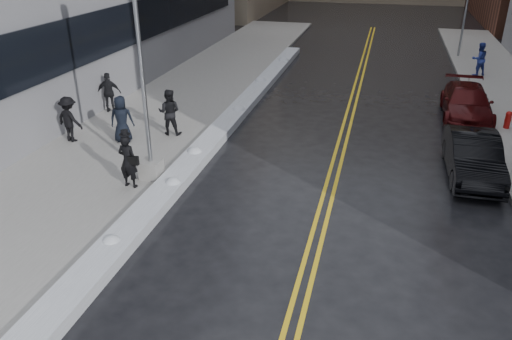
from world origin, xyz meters
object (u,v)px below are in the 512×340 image
Objects in this scene: pedestrian_c at (122,119)px; pedestrian_b at (169,112)px; pedestrian_fedora at (128,161)px; pedestrian_e at (69,119)px; car_black at (473,156)px; pedestrian_d at (109,92)px; traffic_signal at (467,5)px; pedestrian_east at (479,59)px; lamppost at (145,109)px; car_maroon at (467,103)px; fire_hydrant at (508,119)px.

pedestrian_b is at bearing -157.47° from pedestrian_c.
pedestrian_fedora is 0.99× the size of pedestrian_e.
pedestrian_b reaches higher than pedestrian_e.
pedestrian_e is 14.74m from car_black.
pedestrian_c reaches higher than pedestrian_d.
car_black is (-1.50, -18.92, -2.67)m from traffic_signal.
pedestrian_east is 0.42× the size of car_black.
pedestrian_c is 0.41× the size of car_black.
lamppost is 4.12× the size of pedestrian_b.
pedestrian_d is at bearing -166.08° from car_maroon.
car_maroon is at bearing 54.32° from pedestrian_east.
pedestrian_e is (-3.42, -1.65, -0.04)m from pedestrian_b.
pedestrian_d is at bearing 8.43° from pedestrian_east.
pedestrian_b is 12.98m from car_maroon.
pedestrian_fedora is 11.35m from car_black.
pedestrian_b is at bearing -162.75° from fire_hydrant.
pedestrian_east reaches higher than car_maroon.
traffic_signal is at bearing 92.05° from fire_hydrant.
pedestrian_d is 0.36× the size of car_maroon.
car_black is at bearing -94.54° from traffic_signal.
pedestrian_b reaches higher than car_black.
traffic_signal is at bearing 84.50° from car_black.
car_black is at bearing -162.49° from pedestrian_e.
car_black is (11.29, -0.79, -0.35)m from pedestrian_b.
traffic_signal reaches higher than pedestrian_b.
pedestrian_c reaches higher than car_maroon.
lamppost is 10.45× the size of fire_hydrant.
pedestrian_e is at bearing -30.65° from pedestrian_fedora.
pedestrian_east is at bearing 90.12° from fire_hydrant.
pedestrian_d is (-4.74, 5.83, -1.49)m from lamppost.
fire_hydrant is 5.32m from car_black.
car_maroon is (13.24, 6.62, -0.34)m from pedestrian_c.
fire_hydrant is 0.41× the size of pedestrian_d.
pedestrian_b is (-12.79, -18.13, -2.33)m from traffic_signal.
car_maroon is (-1.00, -12.71, -2.68)m from traffic_signal.
car_black is 6.23m from car_maroon.
traffic_signal is at bearing -112.26° from pedestrian_fedora.
car_black is (15.04, -2.75, -0.31)m from pedestrian_d.
traffic_signal reaches higher than car_black.
traffic_signal is 22.31m from pedestrian_b.
pedestrian_d is at bearing -70.58° from pedestrian_e.
pedestrian_east is (0.48, -5.05, -2.33)m from traffic_signal.
pedestrian_fedora is 0.36× the size of car_maroon.
pedestrian_fedora reaches higher than fire_hydrant.
pedestrian_b reaches higher than car_maroon.
pedestrian_fedora is at bearing -145.36° from fire_hydrant.
pedestrian_fedora is 4.00m from pedestrian_c.
pedestrian_b is at bearing 104.33° from lamppost.
lamppost is 4.34× the size of pedestrian_fedora.
traffic_signal is 19.17m from car_black.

